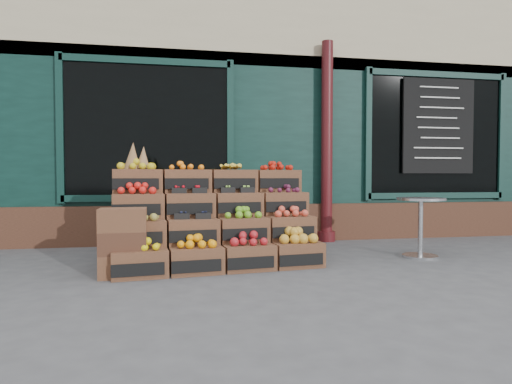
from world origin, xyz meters
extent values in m
plane|color=#47474A|center=(0.00, 0.00, 0.00)|extent=(60.00, 60.00, 0.00)
cube|color=black|center=(0.00, 5.20, 2.40)|extent=(12.00, 6.00, 4.80)
cube|color=#C1B28C|center=(0.00, 2.28, 3.80)|extent=(12.00, 0.18, 2.00)
cube|color=black|center=(0.00, 2.25, 1.50)|extent=(12.00, 0.12, 3.00)
cube|color=#46281C|center=(0.00, 2.18, 0.30)|extent=(12.00, 0.18, 0.60)
cube|color=black|center=(-1.60, 2.18, 1.75)|extent=(2.40, 0.06, 2.00)
cube|color=black|center=(3.20, 2.18, 1.75)|extent=(2.40, 0.06, 2.00)
cylinder|color=#430F12|center=(1.20, 2.05, 1.60)|extent=(0.18, 0.18, 3.20)
cube|color=black|center=(3.20, 2.10, 1.90)|extent=(1.30, 0.04, 1.60)
cube|color=brown|center=(-1.55, 0.04, 0.14)|extent=(0.61, 0.45, 0.28)
cube|color=black|center=(-1.52, -0.17, 0.11)|extent=(0.52, 0.08, 0.13)
cube|color=#DAC309|center=(-1.55, 0.04, 0.33)|extent=(0.48, 0.35, 0.09)
cube|color=brown|center=(-0.97, 0.11, 0.14)|extent=(0.61, 0.45, 0.28)
cube|color=black|center=(-0.94, -0.10, 0.11)|extent=(0.52, 0.08, 0.13)
cube|color=orange|center=(-0.97, 0.11, 0.33)|extent=(0.48, 0.35, 0.10)
cube|color=brown|center=(-0.38, 0.18, 0.14)|extent=(0.61, 0.45, 0.28)
cube|color=black|center=(-0.36, -0.03, 0.11)|extent=(0.52, 0.08, 0.13)
cube|color=maroon|center=(-0.38, 0.18, 0.34)|extent=(0.48, 0.35, 0.11)
cube|color=brown|center=(0.20, 0.24, 0.14)|extent=(0.61, 0.45, 0.28)
cube|color=black|center=(0.22, 0.04, 0.11)|extent=(0.52, 0.08, 0.13)
cube|color=#BB8628|center=(0.20, 0.24, 0.35)|extent=(0.48, 0.35, 0.13)
cube|color=brown|center=(-1.57, 0.28, 0.42)|extent=(0.61, 0.45, 0.28)
cube|color=black|center=(-1.55, 0.07, 0.39)|extent=(0.52, 0.08, 0.13)
cube|color=olive|center=(-1.57, 0.28, 0.61)|extent=(0.48, 0.35, 0.10)
cube|color=brown|center=(-0.99, 0.34, 0.42)|extent=(0.61, 0.45, 0.28)
cube|color=black|center=(-0.97, 0.14, 0.39)|extent=(0.52, 0.08, 0.13)
cube|color=black|center=(-0.99, 0.34, 0.58)|extent=(0.48, 0.35, 0.03)
cube|color=brown|center=(-0.41, 0.41, 0.42)|extent=(0.61, 0.45, 0.28)
cube|color=black|center=(-0.39, 0.21, 0.39)|extent=(0.52, 0.08, 0.13)
cube|color=#59931C|center=(-0.41, 0.41, 0.61)|extent=(0.48, 0.35, 0.10)
cube|color=brown|center=(0.17, 0.48, 0.42)|extent=(0.61, 0.45, 0.28)
cube|color=black|center=(0.19, 0.27, 0.39)|extent=(0.52, 0.08, 0.13)
cube|color=#C7432F|center=(0.17, 0.48, 0.61)|extent=(0.48, 0.35, 0.09)
cube|color=brown|center=(-1.60, 0.51, 0.70)|extent=(0.61, 0.45, 0.28)
cube|color=black|center=(-1.58, 0.31, 0.68)|extent=(0.52, 0.08, 0.13)
cube|color=red|center=(-1.60, 0.51, 0.89)|extent=(0.48, 0.35, 0.10)
cube|color=brown|center=(-1.02, 0.58, 0.70)|extent=(0.61, 0.45, 0.28)
cube|color=black|center=(-1.00, 0.37, 0.68)|extent=(0.52, 0.08, 0.13)
cube|color=#B20813|center=(-1.02, 0.58, 0.86)|extent=(0.48, 0.35, 0.04)
cube|color=brown|center=(-0.44, 0.65, 0.70)|extent=(0.61, 0.45, 0.28)
cube|color=black|center=(-0.42, 0.44, 0.68)|extent=(0.52, 0.08, 0.13)
cube|color=#84BA42|center=(-0.44, 0.65, 0.86)|extent=(0.48, 0.35, 0.03)
cube|color=brown|center=(0.14, 0.72, 0.70)|extent=(0.61, 0.45, 0.28)
cube|color=black|center=(0.17, 0.51, 0.68)|extent=(0.52, 0.08, 0.13)
cube|color=#4F1731|center=(0.14, 0.72, 0.88)|extent=(0.48, 0.35, 0.07)
cube|color=brown|center=(-1.63, 0.75, 0.99)|extent=(0.61, 0.45, 0.28)
cube|color=black|center=(-1.61, 0.54, 0.96)|extent=(0.52, 0.08, 0.13)
cube|color=#B69F17|center=(-1.63, 0.75, 1.17)|extent=(0.48, 0.35, 0.10)
cube|color=brown|center=(-1.05, 0.82, 0.99)|extent=(0.61, 0.45, 0.28)
cube|color=black|center=(-1.02, 0.61, 0.96)|extent=(0.52, 0.08, 0.13)
cube|color=orange|center=(-1.05, 0.82, 1.17)|extent=(0.48, 0.35, 0.08)
cube|color=brown|center=(-0.47, 0.89, 0.99)|extent=(0.61, 0.45, 0.28)
cube|color=black|center=(-0.44, 0.68, 0.96)|extent=(0.52, 0.08, 0.13)
cube|color=gold|center=(-0.47, 0.89, 1.17)|extent=(0.48, 0.35, 0.09)
cube|color=brown|center=(0.11, 0.95, 0.99)|extent=(0.61, 0.45, 0.28)
cube|color=black|center=(0.14, 0.75, 0.96)|extent=(0.52, 0.08, 0.13)
cube|color=#A7150A|center=(0.11, 0.95, 1.17)|extent=(0.48, 0.35, 0.08)
cube|color=#46281C|center=(-0.70, 0.38, 0.14)|extent=(2.35, 0.66, 0.28)
cube|color=#46281C|center=(-0.73, 0.62, 0.28)|extent=(2.35, 0.66, 0.56)
cube|color=#46281C|center=(-0.76, 0.85, 0.42)|extent=(2.35, 0.66, 0.85)
cone|color=olive|center=(-1.68, 0.75, 1.29)|extent=(0.20, 0.20, 0.33)
cone|color=olive|center=(-1.57, 0.79, 1.27)|extent=(0.17, 0.17, 0.28)
cube|color=brown|center=(-1.72, 0.07, 0.12)|extent=(0.49, 0.35, 0.24)
cube|color=#46281C|center=(-1.72, 0.07, 0.36)|extent=(0.49, 0.35, 0.24)
cube|color=brown|center=(-1.72, 0.07, 0.59)|extent=(0.49, 0.35, 0.24)
cylinder|color=#B6B8BE|center=(1.92, 0.50, 0.02)|extent=(0.45, 0.45, 0.03)
cylinder|color=#B6B8BE|center=(1.92, 0.50, 0.38)|extent=(0.06, 0.06, 0.73)
cylinder|color=#B6B8BE|center=(1.92, 0.50, 0.75)|extent=(0.61, 0.61, 0.03)
imported|color=#154C25|center=(-1.21, 2.66, 1.07)|extent=(0.89, 0.70, 2.15)
camera|label=1|loc=(-1.14, -4.52, 1.04)|focal=30.00mm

